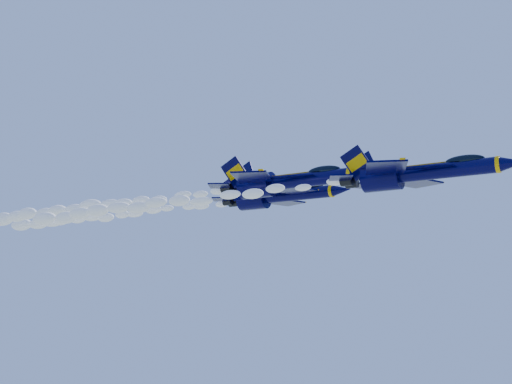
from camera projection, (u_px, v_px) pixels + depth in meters
The scene contains 6 objects.
jet_lead at pixel (417, 173), 55.00m from camera, with size 15.68×12.87×5.83m.
smoke_trail_jet_lead at pixel (166, 204), 68.83m from camera, with size 41.49×1.62×1.46m, color white.
jet_second at pixel (285, 181), 70.40m from camera, with size 18.12×14.86×6.73m.
smoke_trail_jet_second at pixel (96, 206), 84.75m from camera, with size 41.49×1.87×1.69m, color white.
jet_third at pixel (278, 196), 79.89m from camera, with size 17.40×14.27×6.47m.
smoke_trail_jet_third at pixel (110, 216), 94.09m from camera, with size 41.49×1.80×1.62m, color white.
Camera 1 is at (36.34, -64.08, 139.91)m, focal length 45.00 mm.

